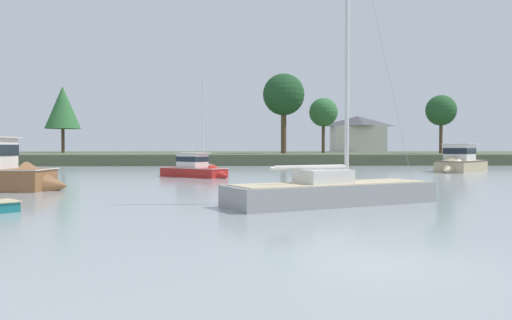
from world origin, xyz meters
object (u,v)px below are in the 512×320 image
cruiser_red (198,171)px  sailboat_navy (202,169)px  sailboat_grey (332,198)px  mooring_buoy_red (32,167)px  cruiser_sand (459,165)px

cruiser_red → sailboat_navy: bearing=91.9°
sailboat_grey → mooring_buoy_red: 51.25m
sailboat_navy → cruiser_sand: 26.81m
cruiser_red → mooring_buoy_red: cruiser_red is taller
cruiser_red → mooring_buoy_red: 30.17m
sailboat_navy → mooring_buoy_red: (-21.40, 8.73, -0.15)m
sailboat_navy → sailboat_grey: bearing=-76.9°
sailboat_navy → sailboat_grey: size_ratio=0.68×
sailboat_grey → mooring_buoy_red: (-29.18, 42.14, -0.23)m
cruiser_sand → sailboat_grey: 34.98m
sailboat_navy → cruiser_sand: sailboat_navy is taller
cruiser_sand → mooring_buoy_red: (-47.93, 12.60, -0.61)m
cruiser_red → cruiser_sand: cruiser_sand is taller
sailboat_navy → sailboat_grey: (7.78, -33.41, 0.08)m
sailboat_navy → cruiser_red: (0.41, -12.12, 0.27)m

